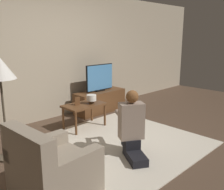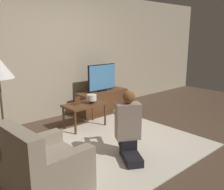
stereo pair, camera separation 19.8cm
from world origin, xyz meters
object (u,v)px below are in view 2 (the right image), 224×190
(person_kneeling, at_px, (128,125))
(table_lamp, at_px, (92,98))
(armchair, at_px, (44,171))
(tv, at_px, (102,78))
(coffee_table, at_px, (84,107))

(person_kneeling, relative_size, table_lamp, 5.28)
(armchair, distance_m, person_kneeling, 1.32)
(person_kneeling, bearing_deg, tv, -89.96)
(table_lamp, bearing_deg, person_kneeling, -104.69)
(tv, bearing_deg, coffee_table, -147.40)
(table_lamp, bearing_deg, armchair, -141.31)
(tv, bearing_deg, person_kneeling, -120.19)
(tv, xyz_separation_m, person_kneeling, (-1.12, -1.93, -0.32))
(person_kneeling, bearing_deg, table_lamp, -74.46)
(coffee_table, bearing_deg, table_lamp, -31.13)
(armchair, xyz_separation_m, person_kneeling, (1.31, 0.04, 0.18))
(armchair, bearing_deg, tv, -53.92)
(tv, distance_m, table_lamp, 1.04)
(tv, bearing_deg, table_lamp, -140.50)
(tv, height_order, armchair, tv)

